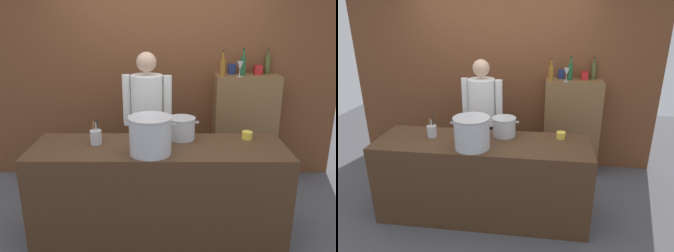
% 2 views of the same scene
% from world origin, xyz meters
% --- Properties ---
extents(ground_plane, '(8.00, 8.00, 0.00)m').
position_xyz_m(ground_plane, '(0.00, 0.00, 0.00)').
color(ground_plane, '#4C4C51').
extents(brick_back_panel, '(4.40, 0.10, 3.00)m').
position_xyz_m(brick_back_panel, '(0.00, 1.40, 1.50)').
color(brick_back_panel, brown).
rests_on(brick_back_panel, ground_plane).
extents(prep_counter, '(2.29, 0.70, 0.90)m').
position_xyz_m(prep_counter, '(0.00, 0.00, 0.45)').
color(prep_counter, '#472D1C').
rests_on(prep_counter, ground_plane).
extents(bar_cabinet, '(0.76, 0.32, 1.34)m').
position_xyz_m(bar_cabinet, '(1.02, 1.19, 0.67)').
color(bar_cabinet, brown).
rests_on(bar_cabinet, ground_plane).
extents(chef, '(0.53, 0.37, 1.66)m').
position_xyz_m(chef, '(-0.14, 0.71, 0.96)').
color(chef, black).
rests_on(chef, ground_plane).
extents(stockpot_large, '(0.43, 0.37, 0.32)m').
position_xyz_m(stockpot_large, '(-0.06, -0.17, 1.06)').
color(stockpot_large, '#B7BABF').
rests_on(stockpot_large, prep_counter).
extents(stockpot_small, '(0.32, 0.26, 0.21)m').
position_xyz_m(stockpot_small, '(0.21, 0.20, 1.00)').
color(stockpot_small, '#B7BABF').
rests_on(stockpot_small, prep_counter).
extents(utensil_crock, '(0.10, 0.10, 0.24)m').
position_xyz_m(utensil_crock, '(-0.57, 0.05, 0.97)').
color(utensil_crock, '#B7BABF').
rests_on(utensil_crock, prep_counter).
extents(butter_jar, '(0.10, 0.10, 0.07)m').
position_xyz_m(butter_jar, '(0.83, 0.20, 0.94)').
color(butter_jar, yellow).
rests_on(butter_jar, prep_counter).
extents(wine_bottle_green, '(0.06, 0.06, 0.31)m').
position_xyz_m(wine_bottle_green, '(0.96, 1.19, 1.45)').
color(wine_bottle_green, '#1E592D').
rests_on(wine_bottle_green, bar_cabinet).
extents(wine_bottle_olive, '(0.06, 0.06, 0.30)m').
position_xyz_m(wine_bottle_olive, '(1.27, 1.29, 1.46)').
color(wine_bottle_olive, '#475123').
rests_on(wine_bottle_olive, bar_cabinet).
extents(wine_bottle_amber, '(0.06, 0.06, 0.30)m').
position_xyz_m(wine_bottle_amber, '(0.70, 1.08, 1.45)').
color(wine_bottle_amber, '#8C5919').
rests_on(wine_bottle_amber, bar_cabinet).
extents(wine_glass_tall, '(0.07, 0.07, 0.18)m').
position_xyz_m(wine_glass_tall, '(0.90, 1.08, 1.46)').
color(wine_glass_tall, silver).
rests_on(wine_glass_tall, bar_cabinet).
extents(spice_tin_red, '(0.09, 0.09, 0.11)m').
position_xyz_m(spice_tin_red, '(1.15, 1.25, 1.39)').
color(spice_tin_red, red).
rests_on(spice_tin_red, bar_cabinet).
extents(spice_tin_navy, '(0.08, 0.08, 0.12)m').
position_xyz_m(spice_tin_navy, '(0.84, 1.28, 1.40)').
color(spice_tin_navy, navy).
rests_on(spice_tin_navy, bar_cabinet).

